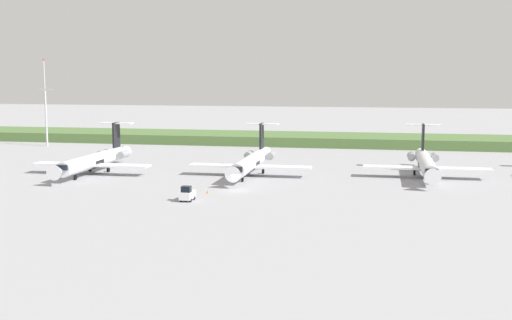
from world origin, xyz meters
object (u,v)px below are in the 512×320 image
Objects in this scene: regional_jet_fourth at (426,163)px; safety_cone_front_marker at (208,192)px; baggage_tug at (187,194)px; regional_jet_third at (251,161)px; regional_jet_second at (95,160)px; antenna_mast at (46,110)px.

regional_jet_fourth reaches higher than safety_cone_front_marker.
regional_jet_fourth is 9.69× the size of baggage_tug.
regional_jet_third reaches higher than safety_cone_front_marker.
regional_jet_fourth is at bearing 6.92° from regional_jet_second.
safety_cone_front_marker is (-3.08, -19.82, -2.26)m from regional_jet_third.
regional_jet_fourth is 47.29m from baggage_tug.
regional_jet_second is at bearing -173.08° from regional_jet_fourth.
regional_jet_second and regional_jet_third have the same top height.
regional_jet_second is 9.69× the size of baggage_tug.
regional_jet_second is 62.30m from regional_jet_fourth.
regional_jet_second is at bearing 138.38° from baggage_tug.
regional_jet_third is at bearing -31.03° from antenna_mast.
regional_jet_third is 26.68m from baggage_tug.
regional_jet_second reaches higher than safety_cone_front_marker.
baggage_tug is (25.35, -22.52, -1.53)m from regional_jet_second.
regional_jet_third is at bearing 80.33° from baggage_tug.
regional_jet_third is at bearing 7.13° from regional_jet_second.
regional_jet_second is 31.29m from safety_cone_front_marker.
baggage_tug is 5.82× the size of safety_cone_front_marker.
antenna_mast reaches higher than regional_jet_second.
regional_jet_fourth is (32.03, 3.78, 0.00)m from regional_jet_third.
regional_jet_second reaches higher than baggage_tug.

